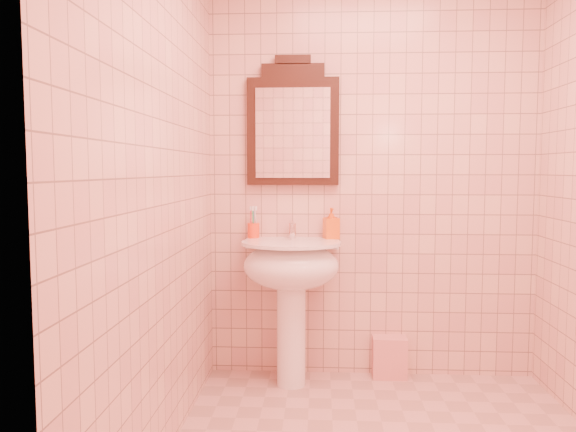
# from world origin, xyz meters

# --- Properties ---
(back_wall) EXTENTS (2.00, 0.02, 2.50)m
(back_wall) POSITION_xyz_m (0.00, 1.10, 1.25)
(back_wall) COLOR beige
(back_wall) RESTS_ON floor
(pedestal_sink) EXTENTS (0.58, 0.58, 0.86)m
(pedestal_sink) POSITION_xyz_m (-0.49, 0.87, 0.66)
(pedestal_sink) COLOR white
(pedestal_sink) RESTS_ON floor
(faucet) EXTENTS (0.04, 0.16, 0.11)m
(faucet) POSITION_xyz_m (-0.49, 1.01, 0.92)
(faucet) COLOR white
(faucet) RESTS_ON pedestal_sink
(mirror) EXTENTS (0.56, 0.06, 0.78)m
(mirror) POSITION_xyz_m (-0.49, 1.07, 1.55)
(mirror) COLOR black
(mirror) RESTS_ON back_wall
(toothbrush_cup) EXTENTS (0.07, 0.07, 0.17)m
(toothbrush_cup) POSITION_xyz_m (-0.73, 1.03, 0.91)
(toothbrush_cup) COLOR #FB3C15
(toothbrush_cup) RESTS_ON pedestal_sink
(soap_dispenser) EXTENTS (0.10, 0.11, 0.19)m
(soap_dispenser) POSITION_xyz_m (-0.25, 1.02, 0.96)
(soap_dispenser) COLOR orange
(soap_dispenser) RESTS_ON pedestal_sink
(towel) EXTENTS (0.21, 0.14, 0.25)m
(towel) POSITION_xyz_m (0.11, 1.04, 0.13)
(towel) COLOR pink
(towel) RESTS_ON floor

